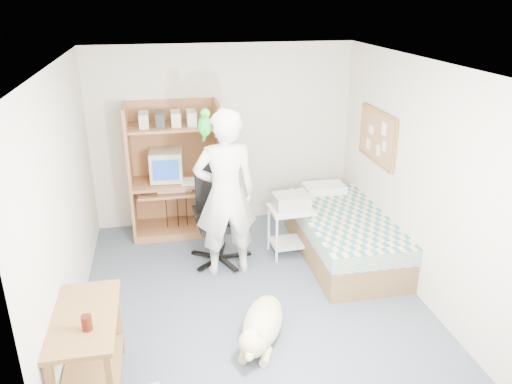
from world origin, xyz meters
TOP-DOWN VIEW (x-y plane):
  - floor at (0.00, 0.00)m, footprint 4.00×4.00m
  - wall_back at (0.00, 2.00)m, footprint 3.60×0.02m
  - wall_right at (1.80, 0.00)m, footprint 0.02×4.00m
  - wall_left at (-1.80, 0.00)m, footprint 0.02×4.00m
  - ceiling at (0.00, 0.00)m, footprint 3.60×4.00m
  - computer_hutch at (-0.70, 1.74)m, footprint 1.20×0.63m
  - bed at (1.30, 0.62)m, footprint 1.02×2.02m
  - side_desk at (-1.55, -1.20)m, footprint 0.50×1.00m
  - corkboard at (1.77, 0.90)m, footprint 0.04×0.94m
  - office_chair at (-0.24, 0.83)m, footprint 0.67×0.67m
  - person at (-0.18, 0.51)m, footprint 0.76×0.53m
  - parrot at (-0.38, 0.53)m, footprint 0.14×0.25m
  - dog at (-0.05, -0.85)m, footprint 0.64×1.06m
  - printer_cart at (0.66, 0.78)m, footprint 0.55×0.45m
  - printer at (0.66, 0.78)m, footprint 0.44×0.34m
  - crt_monitor at (-0.81, 1.75)m, footprint 0.45×0.48m
  - keyboard at (-0.73, 1.58)m, footprint 0.45×0.16m
  - pencil_cup at (-0.40, 1.65)m, footprint 0.08×0.08m
  - drink_glass at (-1.50, -1.39)m, footprint 0.08×0.08m

SIDE VIEW (x-z plane):
  - floor at x=0.00m, z-range 0.00..0.00m
  - dog at x=-0.05m, z-range -0.03..0.40m
  - bed at x=1.30m, z-range -0.04..0.62m
  - printer_cart at x=0.66m, z-range 0.10..0.74m
  - office_chair at x=-0.24m, z-range -0.17..1.02m
  - side_desk at x=-1.55m, z-range 0.12..0.87m
  - keyboard at x=-0.73m, z-range 0.66..0.69m
  - printer at x=0.66m, z-range 0.63..0.81m
  - drink_glass at x=-1.50m, z-range 0.75..0.87m
  - pencil_cup at x=-0.40m, z-range 0.76..0.88m
  - computer_hutch at x=-0.70m, z-range -0.08..1.72m
  - crt_monitor at x=-0.81m, z-range 0.77..1.17m
  - person at x=-0.18m, z-range 0.00..1.97m
  - wall_back at x=0.00m, z-range 0.00..2.50m
  - wall_right at x=1.80m, z-range 0.00..2.50m
  - wall_left at x=-1.80m, z-range 0.00..2.50m
  - corkboard at x=1.77m, z-range 1.12..1.78m
  - parrot at x=-0.38m, z-range 1.61..2.01m
  - ceiling at x=0.00m, z-range 2.49..2.51m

